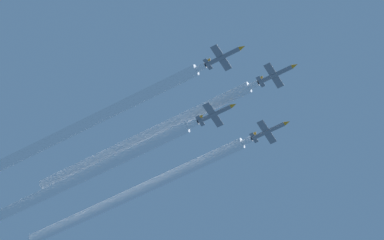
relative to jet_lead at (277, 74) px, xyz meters
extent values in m
cylinder|color=slate|center=(0.00, -0.33, -0.03)|extent=(1.16, 10.00, 1.16)
cone|color=orange|center=(0.00, 5.51, -0.03)|extent=(1.10, 1.68, 1.10)
ellipsoid|color=#332D14|center=(0.00, 1.87, 0.46)|extent=(0.64, 2.32, 0.52)
cube|color=slate|center=(0.00, -0.83, -0.12)|extent=(8.42, 2.00, 0.13)
cube|color=slate|center=(0.00, -4.87, -0.03)|extent=(3.58, 1.16, 0.13)
cube|color=orange|center=(0.00, -4.78, 1.44)|extent=(0.11, 1.37, 1.79)
cylinder|color=black|center=(0.00, -5.59, -0.03)|extent=(0.87, 0.63, 0.87)
cylinder|color=slate|center=(-14.15, -10.00, -2.25)|extent=(1.16, 10.00, 1.16)
cone|color=orange|center=(-14.15, -4.16, -2.25)|extent=(1.10, 1.68, 1.10)
ellipsoid|color=#332D14|center=(-14.15, -7.80, -1.76)|extent=(0.64, 2.32, 0.52)
cube|color=slate|center=(-14.15, -10.50, -2.34)|extent=(8.42, 2.00, 0.13)
cube|color=slate|center=(-14.15, -14.53, -2.25)|extent=(3.58, 1.16, 0.13)
cube|color=orange|center=(-14.15, -14.45, -0.78)|extent=(0.11, 1.37, 1.79)
cylinder|color=black|center=(-14.15, -15.26, -2.25)|extent=(0.87, 0.63, 0.87)
cylinder|color=slate|center=(13.39, -9.24, -2.64)|extent=(1.16, 10.00, 1.16)
cone|color=orange|center=(13.39, -3.40, -2.64)|extent=(1.10, 1.68, 1.10)
ellipsoid|color=#332D14|center=(13.39, -7.04, -2.14)|extent=(0.64, 2.32, 0.52)
cube|color=slate|center=(13.39, -9.74, -2.72)|extent=(8.42, 2.00, 0.13)
cube|color=slate|center=(13.39, -13.78, -2.64)|extent=(3.58, 1.16, 0.13)
cube|color=orange|center=(13.39, -13.69, -1.16)|extent=(0.11, 1.37, 1.79)
cylinder|color=black|center=(13.39, -14.50, -2.64)|extent=(0.87, 0.63, 0.87)
cylinder|color=slate|center=(-0.02, -19.22, -5.05)|extent=(1.16, 10.00, 1.16)
cone|color=orange|center=(-0.02, -13.38, -5.05)|extent=(1.10, 1.68, 1.10)
ellipsoid|color=#332D14|center=(-0.02, -17.02, -4.56)|extent=(0.64, 2.32, 0.52)
cube|color=slate|center=(-0.02, -19.72, -5.14)|extent=(8.42, 2.00, 0.13)
cube|color=slate|center=(-0.02, -23.76, -5.05)|extent=(3.58, 1.16, 0.13)
cube|color=orange|center=(-0.02, -23.67, -3.58)|extent=(0.11, 1.37, 1.79)
cylinder|color=black|center=(-0.02, -24.48, -5.05)|extent=(0.87, 0.63, 0.87)
cylinder|color=white|center=(0.00, -35.32, -0.03)|extent=(1.68, 59.37, 1.68)
cylinder|color=white|center=(0.00, -42.44, -0.03)|extent=(3.20, 68.28, 3.20)
cylinder|color=white|center=(-14.15, -46.53, -2.25)|extent=(1.68, 62.46, 1.68)
cylinder|color=white|center=(-14.15, -54.02, -2.25)|extent=(3.20, 71.82, 3.20)
cylinder|color=white|center=(13.39, -44.63, -2.64)|extent=(1.68, 60.18, 1.68)
cylinder|color=white|center=(13.39, -51.85, -2.64)|extent=(3.20, 69.20, 3.20)
cylinder|color=white|center=(-0.02, -60.91, -5.05)|extent=(1.68, 72.78, 1.68)
cylinder|color=white|center=(-0.02, -69.64, -5.05)|extent=(3.20, 83.70, 3.20)
camera|label=1|loc=(138.13, 53.08, -234.01)|focal=95.82mm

